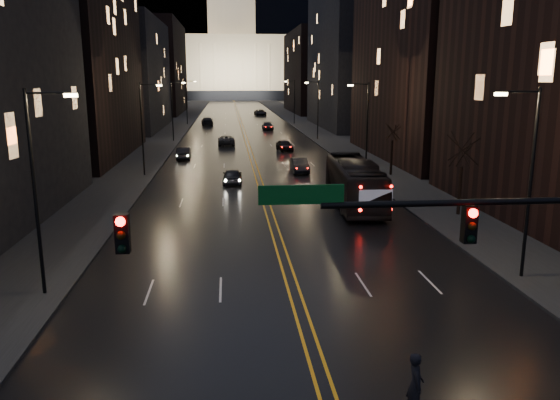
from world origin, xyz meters
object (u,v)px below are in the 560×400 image
object	(u,v)px
traffic_signal	(553,240)
bus	(354,183)
receding_car_a	(299,165)
oncoming_car_a	(232,176)
oncoming_car_b	(184,153)
pedestrian_a	(415,384)

from	to	relation	value
traffic_signal	bus	xyz separation A→B (m)	(0.65, 26.05, -3.38)
receding_car_a	oncoming_car_a	bearing A→B (deg)	-141.07
oncoming_car_a	oncoming_car_b	world-z (taller)	oncoming_car_b
pedestrian_a	bus	bearing A→B (deg)	-1.68
bus	pedestrian_a	world-z (taller)	bus
oncoming_car_b	bus	bearing A→B (deg)	118.46
receding_car_a	bus	bearing A→B (deg)	-81.57
bus	oncoming_car_a	distance (m)	13.10
bus	pedestrian_a	size ratio (longest dim) A/B	6.48
oncoming_car_a	receding_car_a	size ratio (longest dim) A/B	0.94
bus	oncoming_car_b	distance (m)	29.28
traffic_signal	oncoming_car_b	xyz separation A→B (m)	(-13.97, 51.40, -4.37)
traffic_signal	receding_car_a	size ratio (longest dim) A/B	3.86
traffic_signal	oncoming_car_a	size ratio (longest dim) A/B	4.12
oncoming_car_a	traffic_signal	bearing A→B (deg)	105.37
receding_car_a	pedestrian_a	xyz separation A→B (m)	(-2.06, -40.97, 0.22)
bus	pedestrian_a	xyz separation A→B (m)	(-4.26, -26.03, -0.77)
traffic_signal	pedestrian_a	bearing A→B (deg)	179.61
pedestrian_a	receding_car_a	bearing A→B (deg)	4.73
oncoming_car_a	pedestrian_a	world-z (taller)	pedestrian_a
oncoming_car_b	receding_car_a	size ratio (longest dim) A/B	0.99
traffic_signal	oncoming_car_a	bearing A→B (deg)	103.34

